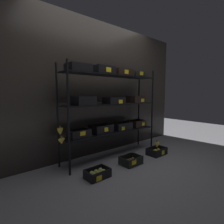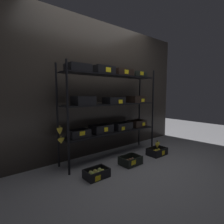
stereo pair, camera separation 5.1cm
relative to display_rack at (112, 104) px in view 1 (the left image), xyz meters
name	(u,v)px [view 1 (the left image)]	position (x,y,z in m)	size (l,w,h in m)	color
ground_plane	(112,156)	(0.01, 0.01, -0.94)	(10.00, 10.00, 0.00)	gray
storefront_wall	(99,89)	(0.01, 0.38, 0.26)	(4.22, 0.12, 2.41)	#2D2823
display_rack	(112,104)	(0.00, 0.00, 0.00)	(1.94, 0.38, 1.56)	black
crate_ground_pear	(97,174)	(-0.65, -0.47, -0.89)	(0.32, 0.23, 0.12)	black
crate_ground_kiwi	(131,161)	(0.01, -0.45, -0.90)	(0.33, 0.25, 0.13)	black
crate_ground_lemon	(157,152)	(0.69, -0.46, -0.89)	(0.36, 0.24, 0.13)	black
banana_bunch_loose	(157,144)	(0.69, -0.47, -0.75)	(0.16, 0.05, 0.14)	brown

